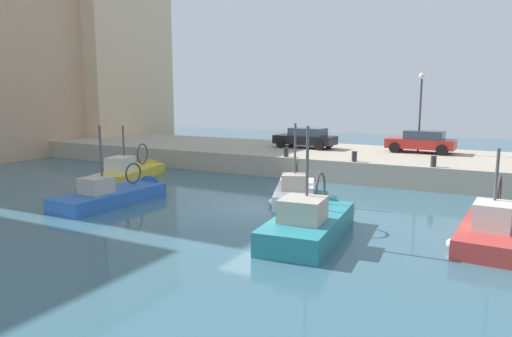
{
  "coord_description": "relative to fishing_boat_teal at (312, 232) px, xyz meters",
  "views": [
    {
      "loc": [
        -16.89,
        -8.96,
        4.73
      ],
      "look_at": [
        2.76,
        1.51,
        1.2
      ],
      "focal_mm": 32.69,
      "sensor_mm": 36.0,
      "label": 1
    }
  ],
  "objects": [
    {
      "name": "mooring_bollard_mid",
      "position": [
        9.79,
        1.41,
        1.36
      ],
      "size": [
        0.28,
        0.28,
        0.55
      ],
      "primitive_type": "cylinder",
      "color": "#2D2D33",
      "rests_on": "quay_wall"
    },
    {
      "name": "fishing_boat_white",
      "position": [
        5.05,
        2.78,
        -0.02
      ],
      "size": [
        5.81,
        3.44,
        4.26
      ],
      "color": "white",
      "rests_on": "ground"
    },
    {
      "name": "fishing_boat_yellow",
      "position": [
        5.56,
        13.1,
        0.01
      ],
      "size": [
        6.2,
        3.02,
        3.87
      ],
      "color": "gold",
      "rests_on": "ground"
    },
    {
      "name": "fishing_boat_red",
      "position": [
        2.57,
        -5.5,
        -0.0
      ],
      "size": [
        6.21,
        2.33,
        3.92
      ],
      "color": "#BC3833",
      "rests_on": "ground"
    },
    {
      "name": "water_surface",
      "position": [
        2.44,
        3.41,
        -0.11
      ],
      "size": [
        80.0,
        80.0,
        0.0
      ],
      "primitive_type": "plane",
      "color": "#386070",
      "rests_on": "ground"
    },
    {
      "name": "parked_car_black",
      "position": [
        14.56,
        6.15,
        1.78
      ],
      "size": [
        2.03,
        4.17,
        1.35
      ],
      "color": "black",
      "rests_on": "quay_wall"
    },
    {
      "name": "quay_wall",
      "position": [
        13.94,
        3.41,
        0.49
      ],
      "size": [
        9.0,
        56.0,
        1.2
      ],
      "primitive_type": "cube",
      "color": "#ADA08C",
      "rests_on": "ground"
    },
    {
      "name": "fishing_boat_teal",
      "position": [
        0.0,
        0.0,
        0.0
      ],
      "size": [
        6.04,
        2.48,
        4.66
      ],
      "color": "teal",
      "rests_on": "ground"
    },
    {
      "name": "waterfront_building_west",
      "position": [
        17.95,
        27.91,
        7.61
      ],
      "size": [
        10.08,
        9.04,
        15.4
      ],
      "color": "beige",
      "rests_on": "ground"
    },
    {
      "name": "fishing_boat_blue",
      "position": [
        0.61,
        9.48,
        -0.03
      ],
      "size": [
        6.05,
        2.35,
        4.32
      ],
      "color": "#2D60B7",
      "rests_on": "ground"
    },
    {
      "name": "mooring_bollard_north",
      "position": [
        9.79,
        5.41,
        1.36
      ],
      "size": [
        0.28,
        0.28,
        0.55
      ],
      "primitive_type": "cylinder",
      "color": "#2D2D33",
      "rests_on": "quay_wall"
    },
    {
      "name": "parked_car_red",
      "position": [
        15.51,
        -1.12,
        1.8
      ],
      "size": [
        2.03,
        4.06,
        1.37
      ],
      "color": "red",
      "rests_on": "quay_wall"
    },
    {
      "name": "quay_streetlamp",
      "position": [
        15.44,
        -0.95,
        4.34
      ],
      "size": [
        0.36,
        0.36,
        4.83
      ],
      "color": "#38383D",
      "rests_on": "quay_wall"
    },
    {
      "name": "mooring_bollard_south",
      "position": [
        9.79,
        -2.59,
        1.36
      ],
      "size": [
        0.28,
        0.28,
        0.55
      ],
      "primitive_type": "cylinder",
      "color": "#2D2D33",
      "rests_on": "quay_wall"
    }
  ]
}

